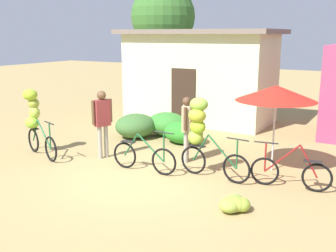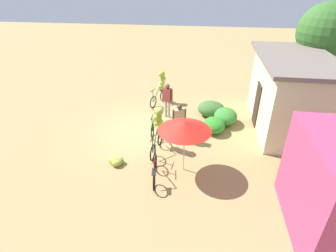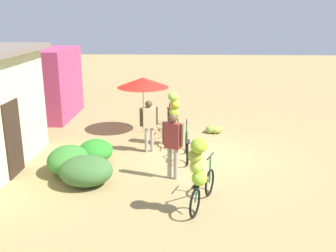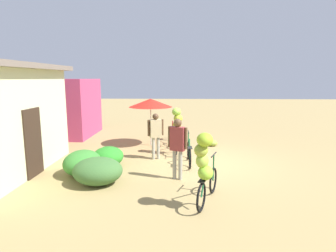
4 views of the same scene
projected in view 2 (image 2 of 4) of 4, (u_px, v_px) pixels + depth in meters
ground_plane at (142, 132)px, 12.03m from camera, size 60.00×60.00×0.00m
building_low at (289, 93)px, 11.71m from camera, size 5.63×3.06×3.29m
tree_behind_building at (326, 33)px, 12.72m from camera, size 2.73×2.73×5.23m
hedge_bush_front_left at (211, 109)px, 13.26m from camera, size 1.22×1.35×0.73m
hedge_bush_front_right at (225, 116)px, 12.55m from camera, size 1.35×1.08×0.74m
hedge_bush_mid at (214, 125)px, 11.90m from camera, size 1.18×1.00×0.64m
market_umbrella at (185, 126)px, 8.77m from camera, size 1.83×1.83×2.01m
bicycle_leftmost at (161, 85)px, 14.41m from camera, size 1.66×0.73×1.73m
bicycle_near_pile at (154, 124)px, 11.89m from camera, size 1.70×0.15×1.01m
bicycle_center_loaded at (158, 125)px, 10.41m from camera, size 1.72×0.40×1.77m
bicycle_by_shop at (155, 171)px, 9.07m from camera, size 1.64×0.28×0.96m
banana_pile_on_ground at (116, 161)px, 9.89m from camera, size 0.59×0.68×0.27m
person_vendor at (167, 97)px, 12.78m from camera, size 0.33×0.54×1.75m
person_bystander at (179, 118)px, 11.00m from camera, size 0.32×0.55×1.64m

